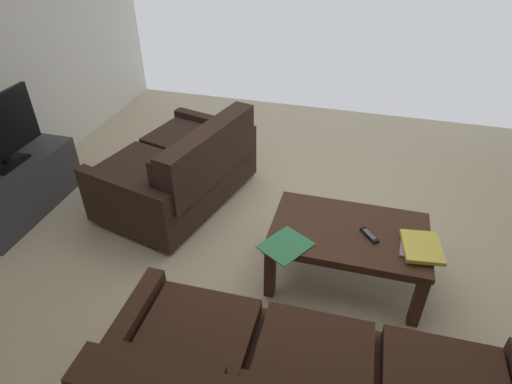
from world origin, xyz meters
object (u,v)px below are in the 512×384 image
object	(u,v)px
coffee_table	(349,238)
loose_magazine	(286,245)
loveseat_near	(182,169)
book_stack	(421,247)
tv_stand	(17,188)
tv_remote	(369,235)

from	to	relation	value
coffee_table	loose_magazine	bearing A→B (deg)	34.83
loveseat_near	coffee_table	bearing A→B (deg)	158.28
book_stack	loose_magazine	bearing A→B (deg)	12.52
book_stack	loose_magazine	size ratio (longest dim) A/B	1.08
loveseat_near	tv_stand	size ratio (longest dim) A/B	1.37
loveseat_near	loose_magazine	size ratio (longest dim) A/B	5.08
book_stack	tv_remote	bearing A→B (deg)	-9.36
book_stack	loose_magazine	xyz separation A→B (m)	(0.83, 0.19, -0.02)
loveseat_near	loose_magazine	xyz separation A→B (m)	(-1.11, 0.86, 0.12)
tv_stand	tv_remote	bearing A→B (deg)	177.74
tv_stand	tv_remote	world-z (taller)	tv_stand
coffee_table	tv_remote	world-z (taller)	tv_remote
loose_magazine	tv_stand	bearing A→B (deg)	-157.72
book_stack	tv_remote	world-z (taller)	book_stack
coffee_table	loose_magazine	xyz separation A→B (m)	(0.39, 0.27, 0.07)
coffee_table	book_stack	distance (m)	0.47
loveseat_near	book_stack	xyz separation A→B (m)	(-1.94, 0.68, 0.14)
tv_stand	book_stack	xyz separation A→B (m)	(-3.26, 0.17, 0.24)
coffee_table	book_stack	xyz separation A→B (m)	(-0.45, 0.08, 0.09)
book_stack	tv_remote	xyz separation A→B (m)	(0.32, -0.05, -0.01)
loveseat_near	tv_remote	bearing A→B (deg)	158.94
tv_remote	tv_stand	bearing A→B (deg)	-2.26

